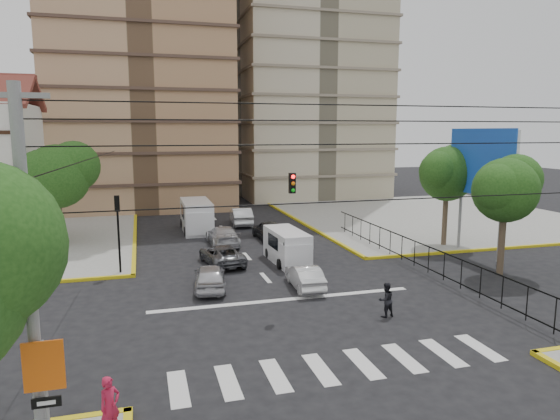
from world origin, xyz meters
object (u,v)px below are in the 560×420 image
object	(u,v)px
traffic_light_nw	(118,221)
pedestrian_crosswalk	(386,300)
car_white_front_right	(305,277)
district_sign	(45,378)
car_silver_front_left	(210,277)
van_left_lane	(197,217)
pedestrian_sw_corner	(110,406)
van_right_lane	(288,248)

from	to	relation	value
traffic_light_nw	pedestrian_crosswalk	distance (m)	15.35
traffic_light_nw	car_white_front_right	world-z (taller)	traffic_light_nw
traffic_light_nw	pedestrian_crosswalk	world-z (taller)	traffic_light_nw
traffic_light_nw	district_sign	xyz separation A→B (m)	(-1.00, -17.04, -0.66)
district_sign	car_white_front_right	world-z (taller)	district_sign
car_silver_front_left	pedestrian_crosswalk	bearing A→B (deg)	146.69
traffic_light_nw	pedestrian_crosswalk	xyz separation A→B (m)	(11.47, -9.94, -2.34)
car_white_front_right	pedestrian_crosswalk	xyz separation A→B (m)	(2.14, -4.80, 0.16)
district_sign	pedestrian_crosswalk	bearing A→B (deg)	29.67
district_sign	car_silver_front_left	xyz separation A→B (m)	(5.56, 13.04, -1.79)
van_left_lane	pedestrian_sw_corner	size ratio (longest dim) A/B	3.45
pedestrian_crosswalk	van_right_lane	bearing A→B (deg)	-90.32
traffic_light_nw	van_left_lane	xyz separation A→B (m)	(5.56, 11.10, -1.89)
car_silver_front_left	car_white_front_right	world-z (taller)	car_silver_front_left
car_silver_front_left	car_white_front_right	xyz separation A→B (m)	(4.77, -1.13, -0.05)
van_left_lane	pedestrian_crosswalk	size ratio (longest dim) A/B	3.63
traffic_light_nw	van_right_lane	world-z (taller)	traffic_light_nw
car_silver_front_left	van_left_lane	bearing A→B (deg)	-86.48
traffic_light_nw	district_sign	world-z (taller)	traffic_light_nw
car_silver_front_left	car_white_front_right	bearing A→B (deg)	173.95
car_silver_front_left	pedestrian_sw_corner	xyz separation A→B (m)	(-4.26, -12.02, 0.29)
car_white_front_right	pedestrian_crosswalk	bearing A→B (deg)	117.11
traffic_light_nw	pedestrian_crosswalk	size ratio (longest dim) A/B	2.86
van_right_lane	van_left_lane	world-z (taller)	van_left_lane
van_right_lane	car_silver_front_left	distance (m)	6.58
van_right_lane	district_sign	bearing A→B (deg)	-125.46
traffic_light_nw	van_right_lane	distance (m)	10.12
traffic_light_nw	car_silver_front_left	world-z (taller)	traffic_light_nw
van_right_lane	car_silver_front_left	bearing A→B (deg)	-146.82
van_right_lane	van_left_lane	size ratio (longest dim) A/B	0.82
car_silver_front_left	van_right_lane	bearing A→B (deg)	-136.85
pedestrian_sw_corner	car_silver_front_left	bearing A→B (deg)	32.85
car_silver_front_left	pedestrian_crosswalk	xyz separation A→B (m)	(6.91, -5.93, 0.10)
van_left_lane	traffic_light_nw	bearing A→B (deg)	-116.23
district_sign	car_white_front_right	size ratio (longest dim) A/B	0.86
district_sign	car_white_front_right	distance (m)	15.86
car_white_front_right	pedestrian_sw_corner	bearing A→B (deg)	53.37
van_right_lane	pedestrian_crosswalk	xyz separation A→B (m)	(1.58, -9.78, -0.21)
car_white_front_right	pedestrian_crosswalk	world-z (taller)	pedestrian_crosswalk
district_sign	van_left_lane	size ratio (longest dim) A/B	0.57
district_sign	pedestrian_sw_corner	bearing A→B (deg)	38.12
van_left_lane	pedestrian_crosswalk	world-z (taller)	van_left_lane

